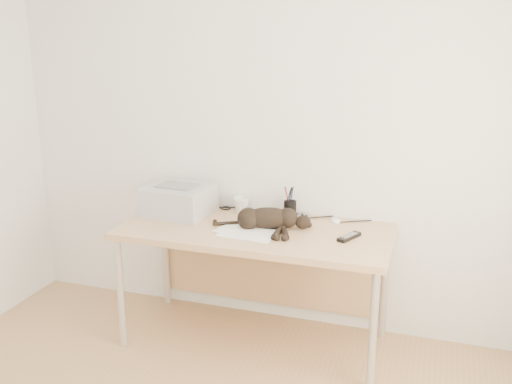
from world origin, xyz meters
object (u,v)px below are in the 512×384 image
(printer, at_px, (178,200))
(mouse, at_px, (336,219))
(pen_cup, at_px, (290,209))
(mug, at_px, (241,205))
(cat, at_px, (266,219))
(desk, at_px, (259,245))

(printer, relative_size, mouse, 4.20)
(printer, xyz_separation_m, pen_cup, (0.70, 0.14, -0.04))
(mug, xyz_separation_m, mouse, (0.61, 0.00, -0.03))
(cat, bearing_deg, printer, 157.96)
(printer, bearing_deg, pen_cup, 11.76)
(cat, xyz_separation_m, pen_cup, (0.08, 0.24, -0.00))
(mug, distance_m, pen_cup, 0.33)
(cat, height_order, mug, cat)
(printer, height_order, cat, printer)
(printer, height_order, mouse, printer)
(cat, relative_size, mouse, 5.83)
(pen_cup, height_order, mouse, pen_cup)
(desk, xyz_separation_m, cat, (0.07, -0.06, 0.19))
(pen_cup, distance_m, mouse, 0.29)
(desk, xyz_separation_m, mug, (-0.18, 0.19, 0.18))
(printer, bearing_deg, cat, -9.01)
(desk, height_order, mug, mug)
(mug, height_order, mouse, mug)
(mouse, bearing_deg, printer, 171.81)
(mug, bearing_deg, printer, -157.71)
(printer, relative_size, cat, 0.72)
(printer, bearing_deg, desk, -3.86)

